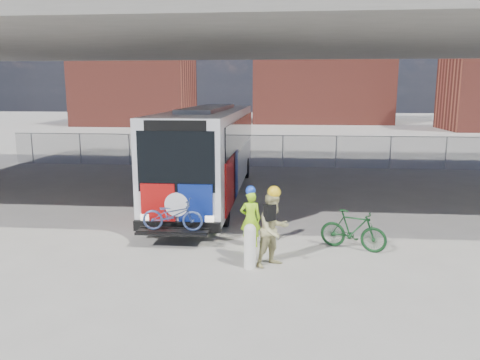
# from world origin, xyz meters

# --- Properties ---
(ground) EXTENTS (160.00, 160.00, 0.00)m
(ground) POSITION_xyz_m (0.00, 0.00, 0.00)
(ground) COLOR #9E9991
(ground) RESTS_ON ground
(bus) EXTENTS (2.67, 12.90, 3.69)m
(bus) POSITION_xyz_m (-2.00, 4.27, 2.11)
(bus) COLOR silver
(bus) RESTS_ON ground
(overpass) EXTENTS (40.00, 16.00, 7.95)m
(overpass) POSITION_xyz_m (0.00, 4.00, 6.54)
(overpass) COLOR #605E59
(overpass) RESTS_ON ground
(chainlink_fence) EXTENTS (30.00, 0.06, 30.00)m
(chainlink_fence) POSITION_xyz_m (0.00, 12.00, 1.42)
(chainlink_fence) COLOR gray
(chainlink_fence) RESTS_ON ground
(brick_buildings) EXTENTS (54.00, 22.00, 12.00)m
(brick_buildings) POSITION_xyz_m (1.23, 48.23, 5.42)
(brick_buildings) COLOR brown
(brick_buildings) RESTS_ON ground
(smokestack) EXTENTS (2.20, 2.20, 25.00)m
(smokestack) POSITION_xyz_m (14.00, 55.00, 12.50)
(smokestack) COLOR brown
(smokestack) RESTS_ON ground
(bollard) EXTENTS (0.30, 0.30, 1.13)m
(bollard) POSITION_xyz_m (0.25, -3.69, 0.61)
(bollard) COLOR white
(bollard) RESTS_ON ground
(cyclist_hivis) EXTENTS (0.63, 0.46, 1.75)m
(cyclist_hivis) POSITION_xyz_m (0.15, -2.05, 0.84)
(cyclist_hivis) COLOR #9FEB18
(cyclist_hivis) RESTS_ON ground
(cyclist_tan) EXTENTS (1.15, 1.12, 2.04)m
(cyclist_tan) POSITION_xyz_m (0.82, -3.47, 0.96)
(cyclist_tan) COLOR tan
(cyclist_tan) RESTS_ON ground
(bike_parked) EXTENTS (1.90, 1.18, 1.11)m
(bike_parked) POSITION_xyz_m (2.98, -2.05, 0.55)
(bike_parked) COLOR #133C1B
(bike_parked) RESTS_ON ground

